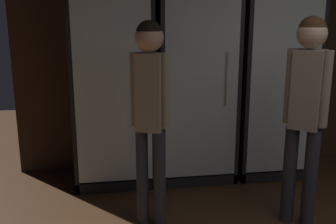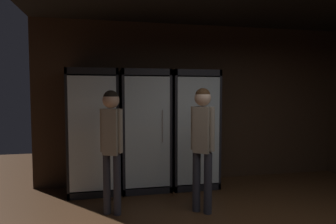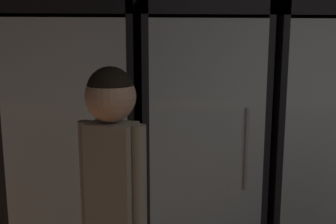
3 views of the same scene
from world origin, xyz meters
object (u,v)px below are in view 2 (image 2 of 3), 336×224
at_px(cooler_far_left, 94,132).
at_px(cooler_center, 192,130).
at_px(shopper_far, 202,136).
at_px(cooler_left, 145,131).
at_px(shopper_near, 111,136).

distance_m(cooler_far_left, cooler_center, 1.64).
xyz_separation_m(cooler_center, shopper_far, (-0.20, -1.16, 0.07)).
xyz_separation_m(cooler_left, shopper_near, (-0.55, -0.98, 0.08)).
distance_m(cooler_far_left, cooler_left, 0.82).
height_order(cooler_far_left, cooler_left, same).
distance_m(cooler_center, shopper_far, 1.18).
relative_size(cooler_far_left, shopper_near, 1.21).
distance_m(cooler_center, shopper_near, 1.69).
height_order(cooler_left, shopper_near, cooler_left).
bearing_deg(shopper_far, cooler_left, 117.95).
height_order(cooler_left, cooler_center, same).
bearing_deg(shopper_far, shopper_near, 171.40).
relative_size(cooler_center, shopper_far, 1.19).
xyz_separation_m(cooler_left, cooler_center, (0.82, -0.00, -0.00)).
bearing_deg(cooler_center, cooler_far_left, -180.00).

